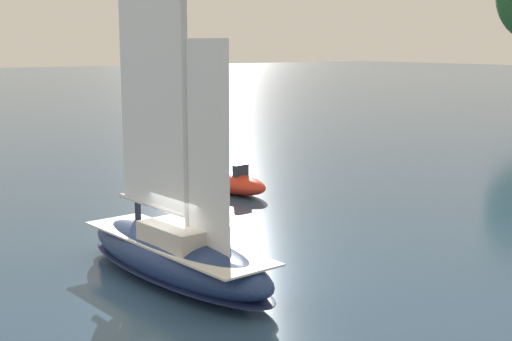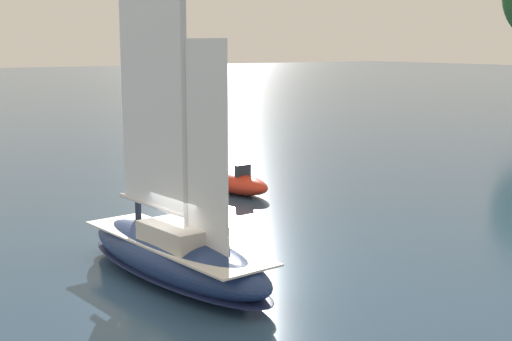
# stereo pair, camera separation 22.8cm
# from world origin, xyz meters

# --- Properties ---
(ground_plane) EXTENTS (400.00, 400.00, 0.00)m
(ground_plane) POSITION_xyz_m (0.00, 0.00, 0.00)
(ground_plane) COLOR #2D4C6B
(sailboat_main) EXTENTS (8.95, 3.15, 12.08)m
(sailboat_main) POSITION_xyz_m (0.01, 0.00, 0.98)
(sailboat_main) COLOR navy
(sailboat_main) RESTS_ON ground
(motor_tender) EXTENTS (4.17, 1.99, 1.55)m
(motor_tender) POSITION_xyz_m (-9.43, 8.46, 0.50)
(motor_tender) COLOR red
(motor_tender) RESTS_ON ground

